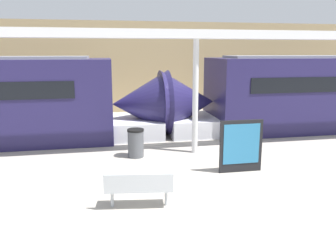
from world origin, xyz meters
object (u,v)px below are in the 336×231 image
Objects in this scene: train_left at (329,94)px; trash_bin at (136,143)px; bench_near at (139,187)px; support_column_near at (195,97)px; poster_board at (241,146)px.

train_left reaches higher than trash_bin.
trash_bin is at bearing 93.57° from bench_near.
train_left is at bearing 17.10° from trash_bin.
support_column_near is (2.25, 3.67, 1.40)m from bench_near.
trash_bin is (0.24, 3.55, -0.02)m from bench_near.
bench_near is 3.48m from poster_board.
bench_near is 4.53m from support_column_near.
bench_near is at bearing -151.48° from poster_board.
trash_bin reaches higher than bench_near.
trash_bin is at bearing -176.60° from support_column_near.
support_column_near is at bearing 111.59° from poster_board.
train_left is 16.54× the size of trash_bin.
support_column_near is at bearing 66.02° from bench_near.
train_left is 7.73m from poster_board.
bench_near is 1.02× the size of poster_board.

